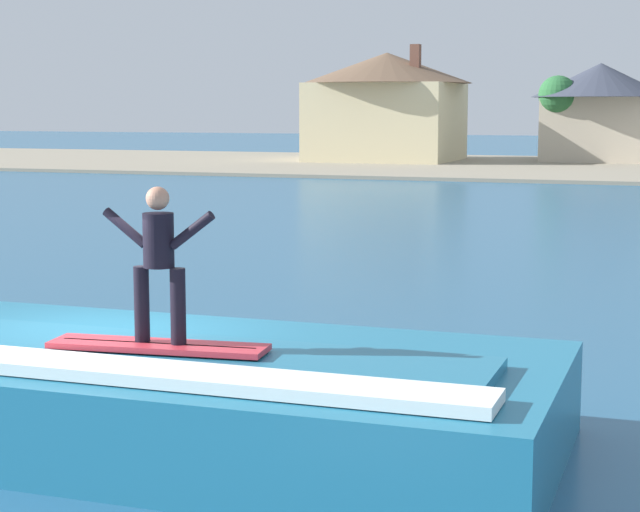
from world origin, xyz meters
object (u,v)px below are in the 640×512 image
Objects in this scene: tree_tall_bare at (558,96)px; wave_crest at (189,395)px; car_near_shore at (393,150)px; surfer at (159,256)px; house_with_chimney at (387,103)px; surfboard at (158,346)px; house_small_cottage at (600,104)px.

wave_crest is at bearing -86.72° from tree_tall_bare.
surfer is at bearing -77.03° from car_near_shore.
wave_crest is at bearing -76.83° from car_near_shore.
car_near_shore is (-12.89, 55.07, 0.40)m from wave_crest.
house_with_chimney is 1.97× the size of tree_tall_bare.
house_with_chimney reaches higher than surfer.
tree_tall_bare is (10.80, 1.00, 0.38)m from house_with_chimney.
car_near_shore reaches higher than surfboard.
wave_crest is 1.41× the size of tree_tall_bare.
wave_crest is 0.80m from surfboard.
surfer is 59.66m from tree_tall_bare.
house_small_cottage is 1.54× the size of tree_tall_bare.
surfboard reaches higher than wave_crest.
surfer is (0.01, 0.03, 0.93)m from surfboard.
house_with_chimney is at bearing -167.99° from house_small_cottage.
house_small_cottage is (-0.87, 61.33, 1.71)m from surfer.
tree_tall_bare is (-3.27, 59.56, 3.11)m from surfboard.
surfboard is (-0.11, -0.47, 0.64)m from wave_crest.
surfer is 0.29× the size of tree_tall_bare.
house_small_cottage reaches higher than car_near_shore.
house_small_cottage is (-0.86, 61.37, 2.65)m from surfboard.
house_with_chimney reaches higher than surfboard.
surfer is 0.15× the size of house_with_chimney.
tree_tall_bare is at bearing 93.16° from surfer.
house_with_chimney is (-14.18, 58.09, 3.36)m from wave_crest.
car_near_shore reaches higher than wave_crest.
house_with_chimney is (-14.07, 58.56, 2.73)m from surfboard.
tree_tall_bare is at bearing -143.16° from house_small_cottage.
house_small_cottage is (13.21, 2.81, -0.08)m from house_with_chimney.
house_with_chimney is 10.85m from tree_tall_bare.
car_near_shore is at bearing -157.06° from tree_tall_bare.
surfer is at bearing 73.35° from surfboard.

